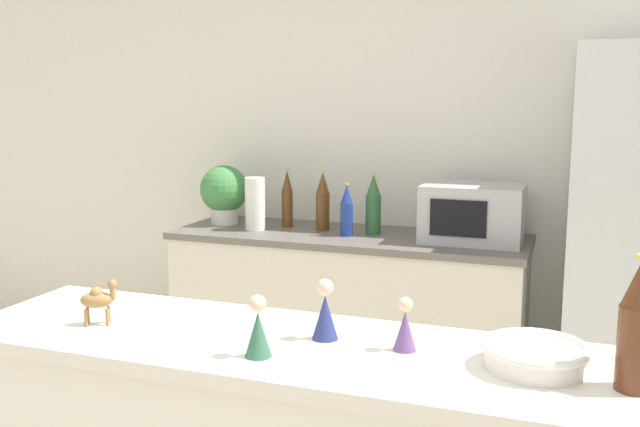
% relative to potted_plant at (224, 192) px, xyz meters
% --- Properties ---
extents(wall_back, '(8.00, 0.06, 2.55)m').
position_rel_potted_plant_xyz_m(wall_back, '(1.01, 0.29, 0.20)').
color(wall_back, white).
rests_on(wall_back, ground_plane).
extents(back_counter, '(1.83, 0.63, 0.90)m').
position_rel_potted_plant_xyz_m(back_counter, '(0.74, -0.04, -0.63)').
color(back_counter, silver).
rests_on(back_counter, ground_plane).
extents(potted_plant, '(0.27, 0.27, 0.33)m').
position_rel_potted_plant_xyz_m(potted_plant, '(0.00, 0.00, 0.00)').
color(potted_plant, silver).
rests_on(potted_plant, back_counter).
extents(paper_towel_roll, '(0.11, 0.11, 0.28)m').
position_rel_potted_plant_xyz_m(paper_towel_roll, '(0.24, -0.11, -0.04)').
color(paper_towel_roll, white).
rests_on(paper_towel_roll, back_counter).
extents(microwave, '(0.48, 0.37, 0.28)m').
position_rel_potted_plant_xyz_m(microwave, '(1.37, -0.02, -0.04)').
color(microwave, '#B2B5BA').
rests_on(microwave, back_counter).
extents(back_bottle_0, '(0.08, 0.08, 0.32)m').
position_rel_potted_plant_xyz_m(back_bottle_0, '(0.86, -0.00, -0.03)').
color(back_bottle_0, '#2D6033').
rests_on(back_bottle_0, back_counter).
extents(back_bottle_1, '(0.06, 0.06, 0.32)m').
position_rel_potted_plant_xyz_m(back_bottle_1, '(0.37, 0.03, -0.03)').
color(back_bottle_1, brown).
rests_on(back_bottle_1, back_counter).
extents(back_bottle_2, '(0.07, 0.07, 0.32)m').
position_rel_potted_plant_xyz_m(back_bottle_2, '(0.58, 0.00, -0.03)').
color(back_bottle_2, brown).
rests_on(back_bottle_2, back_counter).
extents(back_bottle_3, '(0.06, 0.06, 0.27)m').
position_rel_potted_plant_xyz_m(back_bottle_3, '(0.75, -0.10, -0.05)').
color(back_bottle_3, navy).
rests_on(back_bottle_3, back_counter).
extents(wine_bottle, '(0.08, 0.08, 0.29)m').
position_rel_potted_plant_xyz_m(wine_bottle, '(1.98, -1.95, 0.06)').
color(wine_bottle, '#562D19').
rests_on(wine_bottle, bar_counter).
extents(fruit_bowl, '(0.24, 0.24, 0.06)m').
position_rel_potted_plant_xyz_m(fruit_bowl, '(1.78, -1.90, -0.05)').
color(fruit_bowl, white).
rests_on(fruit_bowl, bar_counter).
extents(camel_figurine, '(0.10, 0.08, 0.12)m').
position_rel_potted_plant_xyz_m(camel_figurine, '(0.66, -1.98, -0.01)').
color(camel_figurine, olive).
rests_on(camel_figurine, bar_counter).
extents(wise_man_figurine_blue, '(0.07, 0.07, 0.16)m').
position_rel_potted_plant_xyz_m(wise_man_figurine_blue, '(1.27, -1.87, -0.02)').
color(wise_man_figurine_blue, navy).
rests_on(wise_man_figurine_blue, bar_counter).
extents(wise_man_figurine_crimson, '(0.06, 0.06, 0.15)m').
position_rel_potted_plant_xyz_m(wise_man_figurine_crimson, '(1.16, -2.04, -0.02)').
color(wise_man_figurine_crimson, '#33664C').
rests_on(wise_man_figurine_crimson, bar_counter).
extents(wise_man_figurine_purple, '(0.06, 0.06, 0.13)m').
position_rel_potted_plant_xyz_m(wise_man_figurine_purple, '(1.47, -1.89, -0.03)').
color(wise_man_figurine_purple, '#6B4784').
rests_on(wise_man_figurine_purple, bar_counter).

